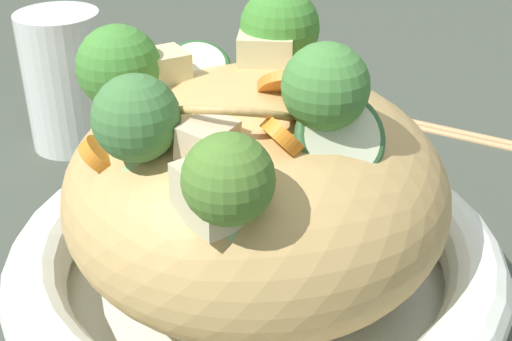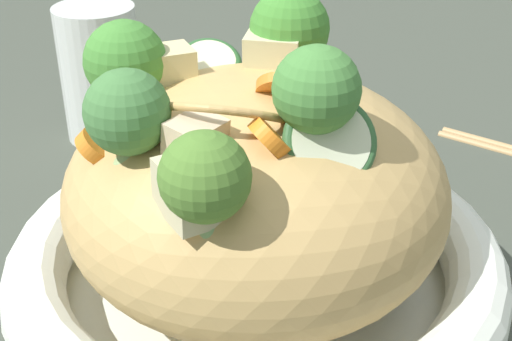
{
  "view_description": "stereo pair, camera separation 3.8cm",
  "coord_description": "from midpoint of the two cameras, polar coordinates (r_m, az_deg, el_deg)",
  "views": [
    {
      "loc": [
        0.31,
        0.13,
        0.29
      ],
      "look_at": [
        0.0,
        0.0,
        0.1
      ],
      "focal_mm": 48.87,
      "sensor_mm": 36.0,
      "label": 1
    },
    {
      "loc": [
        0.29,
        0.17,
        0.29
      ],
      "look_at": [
        0.0,
        0.0,
        0.1
      ],
      "focal_mm": 48.87,
      "sensor_mm": 36.0,
      "label": 2
    }
  ],
  "objects": [
    {
      "name": "ground_plane",
      "position": [
        0.44,
        -2.54,
        -11.31
      ],
      "size": [
        3.0,
        3.0,
        0.0
      ],
      "primitive_type": "plane",
      "color": "#41463C"
    },
    {
      "name": "serving_bowl",
      "position": [
        0.42,
        -2.63,
        -8.26
      ],
      "size": [
        0.29,
        0.29,
        0.06
      ],
      "color": "white",
      "rests_on": "ground_plane"
    },
    {
      "name": "noodle_heap",
      "position": [
        0.39,
        -2.83,
        -1.69
      ],
      "size": [
        0.21,
        0.21,
        0.14
      ],
      "color": "tan",
      "rests_on": "serving_bowl"
    },
    {
      "name": "broccoli_florets",
      "position": [
        0.35,
        -6.41,
        6.86
      ],
      "size": [
        0.19,
        0.18,
        0.07
      ],
      "color": "#8FB774",
      "rests_on": "serving_bowl"
    },
    {
      "name": "carrot_coins",
      "position": [
        0.35,
        -2.72,
        5.06
      ],
      "size": [
        0.11,
        0.12,
        0.05
      ],
      "color": "orange",
      "rests_on": "serving_bowl"
    },
    {
      "name": "zucchini_slices",
      "position": [
        0.36,
        -1.79,
        5.54
      ],
      "size": [
        0.11,
        0.16,
        0.04
      ],
      "color": "beige",
      "rests_on": "serving_bowl"
    },
    {
      "name": "chicken_chunks",
      "position": [
        0.36,
        -6.85,
        5.27
      ],
      "size": [
        0.15,
        0.11,
        0.05
      ],
      "color": "beige",
      "rests_on": "serving_bowl"
    },
    {
      "name": "drinking_glass",
      "position": [
        0.63,
        -17.05,
        6.98
      ],
      "size": [
        0.07,
        0.07,
        0.12
      ],
      "color": "silver",
      "rests_on": "ground_plane"
    }
  ]
}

